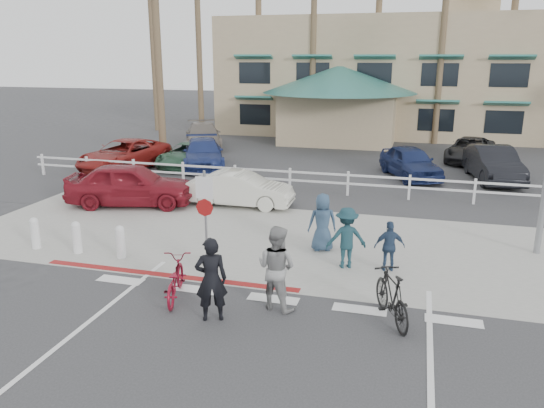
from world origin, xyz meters
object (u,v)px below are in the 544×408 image
(bike_red, at_px, (175,279))
(car_red_compact, at_px, (131,184))
(car_white_sedan, at_px, (241,189))
(bike_black, at_px, (392,296))
(sign_post, at_px, (206,213))

(bike_red, height_order, car_red_compact, car_red_compact)
(car_white_sedan, bearing_deg, car_red_compact, 103.21)
(bike_black, distance_m, car_white_sedan, 9.72)
(sign_post, xyz_separation_m, car_white_sedan, (-0.97, 5.75, -0.80))
(sign_post, height_order, car_white_sedan, sign_post)
(bike_red, relative_size, car_white_sedan, 0.47)
(bike_black, distance_m, car_red_compact, 11.99)
(sign_post, distance_m, car_red_compact, 6.90)
(sign_post, xyz_separation_m, bike_black, (4.99, -1.92, -0.88))
(car_red_compact, bearing_deg, car_white_sedan, -89.47)
(bike_red, xyz_separation_m, car_red_compact, (-5.06, 6.87, 0.33))
(bike_red, bearing_deg, sign_post, -103.63)
(bike_red, xyz_separation_m, bike_black, (4.91, 0.21, 0.09))
(bike_black, bearing_deg, sign_post, -44.54)
(car_red_compact, bearing_deg, bike_black, -137.43)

